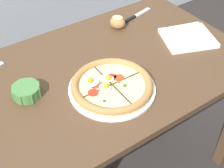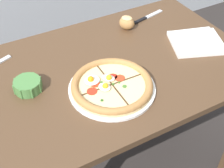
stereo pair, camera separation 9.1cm
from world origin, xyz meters
TOP-DOWN VIEW (x-y plane):
  - ground_plane at (0.00, 0.00)m, footprint 12.00×12.00m
  - dining_table at (0.00, 0.00)m, footprint 1.29×0.79m
  - pizza at (-0.05, -0.13)m, footprint 0.35×0.35m
  - ramekin_bowl at (-0.34, 0.03)m, footprint 0.11×0.11m
  - napkin_folded at (0.45, -0.05)m, footprint 0.29×0.27m
  - bread_piece_near at (0.24, 0.23)m, footprint 0.09×0.10m
  - knife_spare at (0.39, 0.27)m, footprint 0.20×0.06m

SIDE VIEW (x-z plane):
  - ground_plane at x=0.00m, z-range 0.00..0.00m
  - dining_table at x=0.00m, z-range 0.27..1.03m
  - knife_spare at x=0.39m, z-range 0.76..0.77m
  - napkin_folded at x=0.45m, z-range 0.76..0.80m
  - pizza at x=-0.05m, z-range 0.76..0.81m
  - ramekin_bowl at x=-0.34m, z-range 0.77..0.81m
  - bread_piece_near at x=0.24m, z-range 0.77..0.84m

